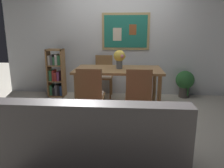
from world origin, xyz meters
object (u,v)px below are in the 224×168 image
Objects in this scene: bookshelf at (56,74)px; dining_chair_far_left at (104,72)px; dining_chair_near_left at (90,92)px; leather_couch at (94,143)px; potted_ivy at (185,82)px; flower_vase at (119,57)px; dining_table at (118,74)px; dining_chair_near_right at (138,92)px.

dining_chair_far_left is at bearing 5.30° from bookshelf.
dining_chair_near_left reaches higher than leather_couch.
flower_vase is at bearing -151.48° from potted_ivy.
potted_ivy is at bearing 28.74° from dining_table.
dining_table is 0.86m from dining_chair_far_left.
dining_chair_near_left is at bearing -115.68° from dining_table.
dining_chair_near_right is 1.49× the size of potted_ivy.
dining_chair_far_left is at bearing -179.32° from potted_ivy.
flower_vase is (0.38, -0.75, 0.43)m from dining_chair_far_left.
leather_couch is (0.22, -2.73, -0.22)m from dining_chair_far_left.
dining_chair_far_left is 1.81m from potted_ivy.
dining_chair_far_left is 1.06m from bookshelf.
potted_ivy is 1.78× the size of flower_vase.
potted_ivy is (1.08, 1.57, -0.19)m from dining_chair_near_right.
dining_chair_near_right is 0.51× the size of leather_couch.
potted_ivy is (1.82, 1.59, -0.19)m from dining_chair_near_left.
dining_chair_near_right reaches higher than potted_ivy.
leather_couch is at bearing -94.84° from flower_vase.
potted_ivy is (1.79, 0.02, -0.19)m from dining_chair_far_left.
dining_table is at bearing 64.32° from dining_chair_near_left.
potted_ivy is (2.85, 0.12, -0.15)m from bookshelf.
leather_couch is 1.70× the size of bookshelf.
dining_chair_near_left is at bearing -90.83° from dining_chair_far_left.
dining_chair_near_right is 0.97m from flower_vase.
flower_vase is (-1.41, -0.77, 0.62)m from potted_ivy.
dining_chair_far_left is (0.02, 1.57, 0.00)m from dining_chair_near_left.
dining_chair_far_left is 0.51× the size of leather_couch.
potted_ivy is at bearing 55.34° from dining_chair_near_right.
dining_chair_far_left reaches higher than leather_couch.
dining_chair_far_left and dining_chair_near_right have the same top height.
potted_ivy is 1.72m from flower_vase.
bookshelf reaches higher than leather_couch.
dining_table is 4.66× the size of flower_vase.
flower_vase reaches higher than dining_chair_far_left.
leather_couch is (0.24, -1.16, -0.22)m from dining_chair_near_left.
dining_chair_near_right is at bearing -39.39° from bookshelf.
potted_ivy is at bearing 28.52° from flower_vase.
leather_couch is at bearing -64.22° from bookshelf.
dining_chair_near_left reaches higher than dining_table.
flower_vase is (1.44, -0.65, 0.48)m from bookshelf.
flower_vase is at bearing 63.70° from dining_chair_near_left.
bookshelf is (-1.76, 1.45, -0.04)m from dining_chair_near_right.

